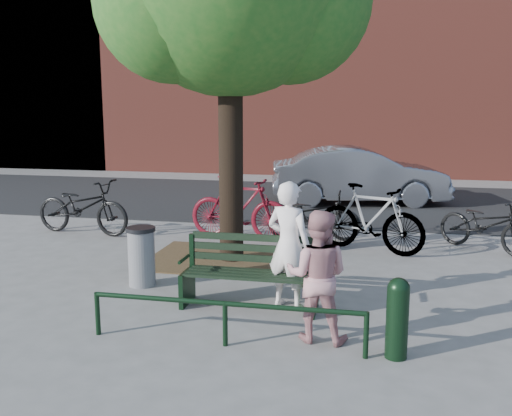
% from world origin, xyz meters
% --- Properties ---
extents(ground, '(90.00, 90.00, 0.00)m').
position_xyz_m(ground, '(0.00, 0.00, 0.00)').
color(ground, gray).
rests_on(ground, ground).
extents(dirt_pit, '(2.40, 2.00, 0.02)m').
position_xyz_m(dirt_pit, '(-1.00, 2.20, 0.01)').
color(dirt_pit, brown).
rests_on(dirt_pit, ground).
extents(road, '(40.00, 7.00, 0.01)m').
position_xyz_m(road, '(0.00, 8.50, 0.01)').
color(road, black).
rests_on(road, ground).
extents(townhouse_row, '(45.00, 4.00, 14.00)m').
position_xyz_m(townhouse_row, '(0.17, 16.00, 6.25)').
color(townhouse_row, brown).
rests_on(townhouse_row, ground).
extents(park_bench, '(1.74, 0.54, 0.97)m').
position_xyz_m(park_bench, '(-0.00, 0.08, 0.48)').
color(park_bench, black).
rests_on(park_bench, ground).
extents(guard_railing, '(3.06, 0.06, 0.51)m').
position_xyz_m(guard_railing, '(0.00, -1.20, 0.40)').
color(guard_railing, black).
rests_on(guard_railing, ground).
extents(person_left, '(0.70, 0.58, 1.65)m').
position_xyz_m(person_left, '(0.48, 0.15, 0.82)').
color(person_left, white).
rests_on(person_left, ground).
extents(person_right, '(0.75, 0.60, 1.47)m').
position_xyz_m(person_right, '(0.95, -0.82, 0.74)').
color(person_right, tan).
rests_on(person_right, ground).
extents(bollard, '(0.23, 0.23, 0.86)m').
position_xyz_m(bollard, '(1.81, -1.12, 0.46)').
color(bollard, black).
rests_on(bollard, ground).
extents(litter_bin, '(0.42, 0.42, 0.86)m').
position_xyz_m(litter_bin, '(-1.73, 0.60, 0.44)').
color(litter_bin, gray).
rests_on(litter_bin, ground).
extents(bicycle_a, '(2.20, 1.02, 1.11)m').
position_xyz_m(bicycle_a, '(-4.24, 3.51, 0.56)').
color(bicycle_a, black).
rests_on(bicycle_a, ground).
extents(bicycle_b, '(2.14, 0.90, 1.24)m').
position_xyz_m(bicycle_b, '(-1.01, 3.70, 0.62)').
color(bicycle_b, '#560C16').
rests_on(bicycle_b, ground).
extents(bicycle_c, '(1.83, 0.68, 0.95)m').
position_xyz_m(bicycle_c, '(0.39, 3.97, 0.48)').
color(bicycle_c, black).
rests_on(bicycle_c, ground).
extents(bicycle_d, '(2.08, 1.29, 1.21)m').
position_xyz_m(bicycle_d, '(1.47, 3.25, 0.61)').
color(bicycle_d, gray).
rests_on(bicycle_d, ground).
extents(bicycle_e, '(1.82, 1.64, 0.96)m').
position_xyz_m(bicycle_e, '(3.50, 3.73, 0.48)').
color(bicycle_e, black).
rests_on(bicycle_e, ground).
extents(parked_car, '(4.78, 2.44, 1.50)m').
position_xyz_m(parked_car, '(1.11, 8.31, 0.75)').
color(parked_car, slate).
rests_on(parked_car, ground).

